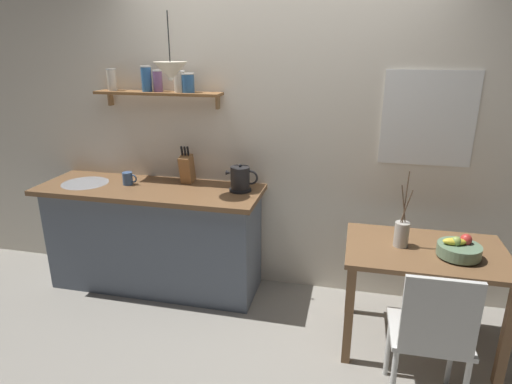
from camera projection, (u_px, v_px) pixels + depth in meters
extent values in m
plane|color=gray|center=(261.00, 321.00, 3.33)|extent=(14.00, 14.00, 0.00)
cube|color=silver|center=(304.00, 131.00, 3.45)|extent=(6.80, 0.10, 2.70)
cube|color=white|center=(428.00, 119.00, 3.16)|extent=(0.65, 0.01, 0.69)
cube|color=silver|center=(428.00, 119.00, 3.16)|extent=(0.59, 0.01, 0.63)
cube|color=slate|center=(155.00, 239.00, 3.70)|extent=(1.74, 0.52, 0.87)
cube|color=brown|center=(149.00, 189.00, 3.54)|extent=(1.83, 0.63, 0.04)
cylinder|color=#B7BABF|center=(85.00, 184.00, 3.63)|extent=(0.38, 0.38, 0.01)
cube|color=brown|center=(158.00, 93.00, 3.46)|extent=(1.04, 0.18, 0.02)
cube|color=#99754C|center=(111.00, 98.00, 3.65)|extent=(0.02, 0.06, 0.12)
cube|color=#99754C|center=(218.00, 101.00, 3.45)|extent=(0.02, 0.06, 0.12)
cylinder|color=beige|center=(112.00, 80.00, 3.52)|extent=(0.07, 0.07, 0.16)
cylinder|color=silver|center=(111.00, 69.00, 3.49)|extent=(0.08, 0.08, 0.01)
cylinder|color=#3366A3|center=(146.00, 79.00, 3.45)|extent=(0.08, 0.08, 0.19)
cylinder|color=silver|center=(145.00, 66.00, 3.41)|extent=(0.08, 0.08, 0.01)
cylinder|color=#7F5689|center=(158.00, 82.00, 3.43)|extent=(0.07, 0.07, 0.16)
cylinder|color=silver|center=(157.00, 71.00, 3.40)|extent=(0.08, 0.08, 0.01)
cylinder|color=beige|center=(179.00, 82.00, 3.39)|extent=(0.08, 0.08, 0.15)
cylinder|color=silver|center=(179.00, 71.00, 3.36)|extent=(0.09, 0.09, 0.01)
cylinder|color=#3366A3|center=(188.00, 84.00, 3.38)|extent=(0.10, 0.10, 0.14)
cylinder|color=silver|center=(187.00, 74.00, 3.36)|extent=(0.10, 0.10, 0.01)
cube|color=brown|center=(426.00, 251.00, 2.85)|extent=(1.02, 0.68, 0.03)
cube|color=brown|center=(349.00, 316.00, 2.80)|extent=(0.06, 0.06, 0.70)
cube|color=brown|center=(507.00, 336.00, 2.60)|extent=(0.06, 0.06, 0.70)
cube|color=brown|center=(351.00, 272.00, 3.34)|extent=(0.06, 0.06, 0.70)
cube|color=brown|center=(482.00, 286.00, 3.14)|extent=(0.06, 0.06, 0.70)
cube|color=silver|center=(429.00, 333.00, 2.45)|extent=(0.44, 0.40, 0.03)
cube|color=silver|center=(440.00, 317.00, 2.21)|extent=(0.38, 0.03, 0.43)
cylinder|color=silver|center=(451.00, 353.00, 2.65)|extent=(0.03, 0.03, 0.45)
cylinder|color=silver|center=(388.00, 345.00, 2.72)|extent=(0.03, 0.03, 0.45)
cylinder|color=silver|center=(393.00, 383.00, 2.41)|extent=(0.03, 0.03, 0.45)
cylinder|color=slate|center=(458.00, 256.00, 2.74)|extent=(0.12, 0.12, 0.01)
cylinder|color=slate|center=(459.00, 250.00, 2.72)|extent=(0.26, 0.26, 0.07)
ellipsoid|color=yellow|center=(455.00, 241.00, 2.71)|extent=(0.15, 0.08, 0.04)
sphere|color=red|center=(466.00, 240.00, 2.72)|extent=(0.07, 0.07, 0.07)
sphere|color=#8EA84C|center=(456.00, 241.00, 2.71)|extent=(0.06, 0.06, 0.06)
cylinder|color=#B7B2A8|center=(401.00, 235.00, 2.86)|extent=(0.09, 0.09, 0.17)
cylinder|color=brown|center=(404.00, 204.00, 2.80)|extent=(0.05, 0.03, 0.26)
cylinder|color=brown|center=(406.00, 197.00, 2.78)|extent=(0.01, 0.01, 0.35)
cylinder|color=brown|center=(407.00, 206.00, 2.79)|extent=(0.06, 0.02, 0.23)
cylinder|color=black|center=(240.00, 190.00, 3.44)|extent=(0.18, 0.18, 0.02)
cylinder|color=#232326|center=(240.00, 178.00, 3.41)|extent=(0.15, 0.15, 0.18)
sphere|color=black|center=(240.00, 165.00, 3.37)|extent=(0.02, 0.02, 0.02)
cone|color=#232326|center=(229.00, 173.00, 3.41)|extent=(0.04, 0.04, 0.04)
torus|color=black|center=(251.00, 178.00, 3.38)|extent=(0.12, 0.02, 0.12)
cube|color=#9E6B3D|center=(187.00, 169.00, 3.59)|extent=(0.09, 0.15, 0.24)
cylinder|color=black|center=(182.00, 151.00, 3.53)|extent=(0.02, 0.03, 0.08)
cylinder|color=black|center=(185.00, 151.00, 3.52)|extent=(0.02, 0.03, 0.08)
cylinder|color=black|center=(188.00, 151.00, 3.52)|extent=(0.02, 0.03, 0.08)
cylinder|color=#3D5B89|center=(128.00, 178.00, 3.58)|extent=(0.08, 0.08, 0.10)
torus|color=#3D5B89|center=(133.00, 179.00, 3.57)|extent=(0.07, 0.01, 0.07)
cylinder|color=black|center=(169.00, 36.00, 3.03)|extent=(0.01, 0.01, 0.34)
cone|color=beige|center=(171.00, 71.00, 3.10)|extent=(0.24, 0.24, 0.13)
sphere|color=white|center=(171.00, 78.00, 3.12)|extent=(0.04, 0.04, 0.04)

